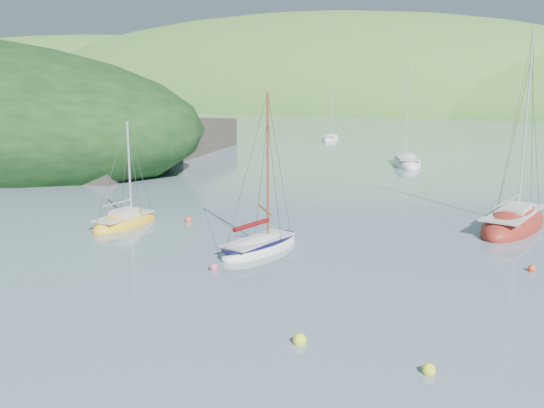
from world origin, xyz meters
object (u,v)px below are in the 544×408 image
at_px(distant_sloop_c, 331,139).
at_px(daysailer_white, 260,247).
at_px(sailboat_yellow, 125,223).
at_px(sloop_red, 513,224).
at_px(distant_sloop_a, 406,163).

bearing_deg(distant_sloop_c, daysailer_white, -82.43).
relative_size(sailboat_yellow, distant_sloop_c, 0.82).
bearing_deg(daysailer_white, sloop_red, 54.79).
relative_size(daysailer_white, distant_sloop_c, 1.04).
bearing_deg(sailboat_yellow, sloop_red, 26.20).
bearing_deg(distant_sloop_a, daysailer_white, -109.84).
height_order(distant_sloop_a, distant_sloop_c, distant_sloop_a).
bearing_deg(daysailer_white, sailboat_yellow, -176.16).
bearing_deg(distant_sloop_a, sloop_red, -83.95).
relative_size(distant_sloop_a, distant_sloop_c, 1.32).
bearing_deg(distant_sloop_a, distant_sloop_c, 106.98).
xyz_separation_m(daysailer_white, distant_sloop_c, (-15.87, 55.51, -0.05)).
bearing_deg(sailboat_yellow, distant_sloop_a, 76.53).
height_order(daysailer_white, distant_sloop_c, daysailer_white).
height_order(daysailer_white, sloop_red, sloop_red).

